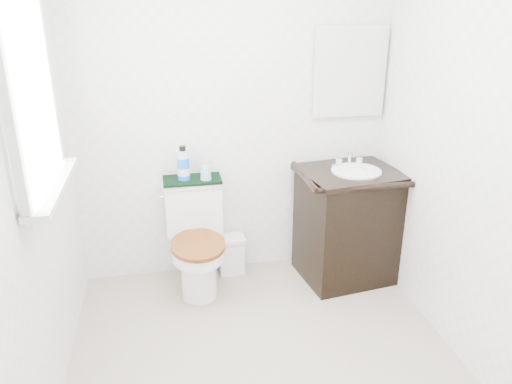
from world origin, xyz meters
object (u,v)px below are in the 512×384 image
object	(u,v)px
trash_bin	(231,254)
mouthwash_bottle	(183,164)
vanity	(347,222)
toilet	(196,243)
cup	(206,173)

from	to	relation	value
trash_bin	mouthwash_bottle	size ratio (longest dim) A/B	1.25
vanity	toilet	bearing A→B (deg)	176.45
vanity	mouthwash_bottle	size ratio (longest dim) A/B	3.92
toilet	mouthwash_bottle	distance (m)	0.56
toilet	mouthwash_bottle	size ratio (longest dim) A/B	3.21
vanity	mouthwash_bottle	bearing A→B (deg)	170.80
toilet	vanity	world-z (taller)	vanity
toilet	trash_bin	distance (m)	0.34
mouthwash_bottle	cup	bearing A→B (deg)	-11.78
trash_bin	cup	distance (m)	0.69
toilet	vanity	xyz separation A→B (m)	(1.08, -0.07, 0.10)
mouthwash_bottle	toilet	bearing A→B (deg)	-65.04
trash_bin	mouthwash_bottle	xyz separation A→B (m)	(-0.32, -0.01, 0.73)
toilet	mouthwash_bottle	bearing A→B (deg)	114.96
toilet	trash_bin	world-z (taller)	toilet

